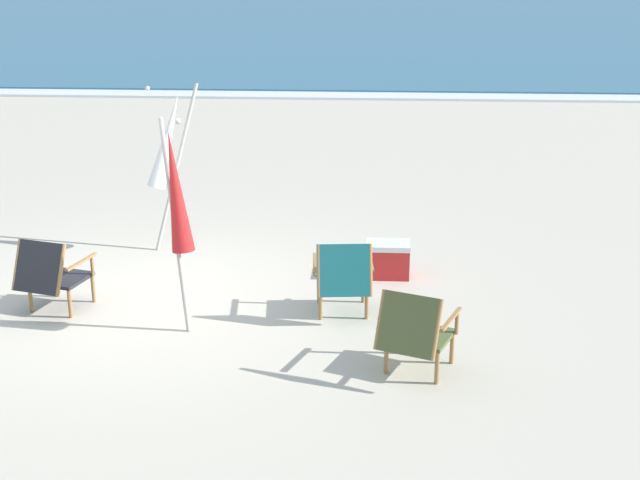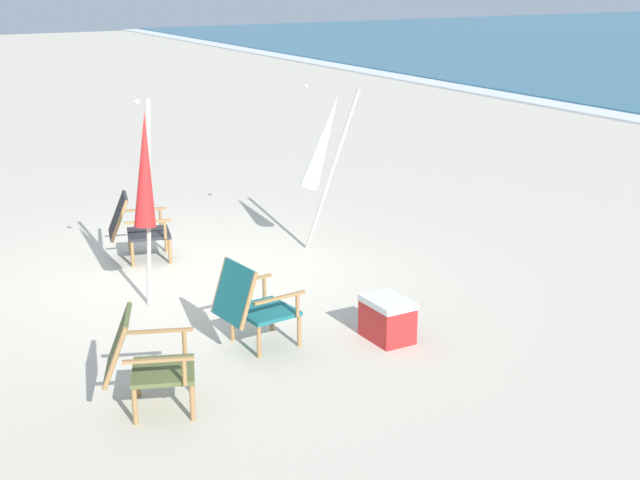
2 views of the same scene
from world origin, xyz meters
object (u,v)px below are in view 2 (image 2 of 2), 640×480
at_px(beach_chair_back_left, 135,225).
at_px(cooler_box, 387,319).
at_px(umbrella_furled_white, 324,144).
at_px(umbrella_furled_red, 145,172).
at_px(beach_chair_mid_center, 251,303).
at_px(beach_chair_far_center, 143,359).

bearing_deg(beach_chair_back_left, cooler_box, 19.87).
xyz_separation_m(umbrella_furled_white, umbrella_furled_red, (0.62, -2.43, 0.06)).
xyz_separation_m(beach_chair_mid_center, umbrella_furled_red, (-1.57, -0.39, 0.95)).
relative_size(beach_chair_far_center, umbrella_furled_white, 0.42).
bearing_deg(beach_chair_mid_center, umbrella_furled_white, 137.01).
height_order(beach_chair_mid_center, cooler_box, beach_chair_mid_center).
xyz_separation_m(beach_chair_back_left, cooler_box, (3.44, 1.24, -0.23)).
height_order(beach_chair_back_left, beach_chair_mid_center, beach_chair_mid_center).
height_order(beach_chair_far_center, umbrella_furled_white, umbrella_furled_white).
relative_size(beach_chair_back_left, beach_chair_mid_center, 1.01).
height_order(umbrella_furled_red, cooler_box, umbrella_furled_red).
bearing_deg(umbrella_furled_white, beach_chair_back_left, -110.25).
xyz_separation_m(beach_chair_far_center, cooler_box, (-0.19, 2.42, -0.23)).
bearing_deg(beach_chair_far_center, umbrella_furled_red, 158.77).
distance_m(beach_chair_back_left, beach_chair_far_center, 3.82).
xyz_separation_m(beach_chair_mid_center, umbrella_furled_white, (-2.19, 2.04, 0.89)).
distance_m(beach_chair_mid_center, umbrella_furled_white, 3.13).
relative_size(beach_chair_back_left, cooler_box, 1.69).
distance_m(umbrella_furled_white, umbrella_furled_red, 2.51).
bearing_deg(beach_chair_back_left, beach_chair_mid_center, 1.38).
relative_size(beach_chair_far_center, cooler_box, 1.75).
height_order(beach_chair_back_left, cooler_box, beach_chair_back_left).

